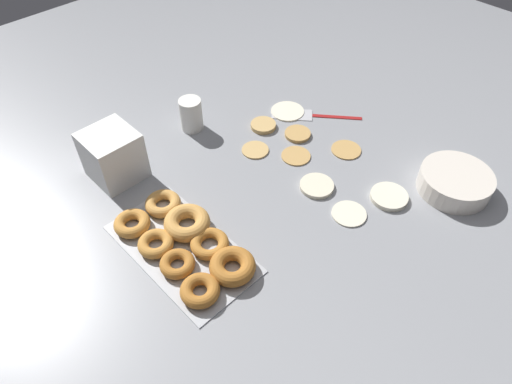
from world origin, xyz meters
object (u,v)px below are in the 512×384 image
(pancake_1, at_px, (317,186))
(spatula, at_px, (302,115))
(pancake_0, at_px, (298,134))
(pancake_7, at_px, (255,149))
(pancake_2, at_px, (346,149))
(donut_tray, at_px, (186,243))
(pancake_3, at_px, (263,125))
(pancake_5, at_px, (296,155))
(batter_bowl, at_px, (455,182))
(pancake_6, at_px, (389,197))
(paper_cup, at_px, (191,114))
(pancake_4, at_px, (349,213))
(pancake_8, at_px, (288,111))
(container_stack, at_px, (113,155))

(pancake_1, xyz_separation_m, spatula, (-0.25, 0.22, -0.00))
(pancake_0, height_order, pancake_7, pancake_0)
(pancake_2, xyz_separation_m, donut_tray, (-0.05, -0.57, 0.01))
(pancake_3, distance_m, donut_tray, 0.52)
(pancake_5, height_order, batter_bowl, batter_bowl)
(pancake_5, xyz_separation_m, pancake_6, (0.29, 0.05, 0.00))
(batter_bowl, height_order, paper_cup, paper_cup)
(pancake_4, bearing_deg, pancake_8, 153.20)
(pancake_5, xyz_separation_m, pancake_8, (-0.17, 0.14, 0.00))
(pancake_5, distance_m, container_stack, 0.52)
(pancake_2, distance_m, pancake_7, 0.28)
(pancake_4, distance_m, paper_cup, 0.58)
(pancake_2, distance_m, donut_tray, 0.58)
(pancake_3, relative_size, pancake_7, 0.98)
(pancake_3, distance_m, batter_bowl, 0.59)
(pancake_1, xyz_separation_m, pancake_4, (0.12, -0.01, -0.00))
(pancake_7, xyz_separation_m, container_stack, (-0.20, -0.35, 0.07))
(pancake_4, distance_m, pancake_7, 0.36)
(pancake_3, xyz_separation_m, pancake_5, (0.17, -0.03, -0.00))
(pancake_3, distance_m, spatula, 0.14)
(batter_bowl, distance_m, paper_cup, 0.80)
(pancake_6, relative_size, spatula, 0.41)
(batter_bowl, bearing_deg, pancake_7, -150.72)
(pancake_8, bearing_deg, pancake_5, -40.41)
(pancake_3, relative_size, paper_cup, 0.78)
(pancake_0, height_order, pancake_4, pancake_0)
(pancake_7, xyz_separation_m, paper_cup, (-0.22, -0.07, 0.05))
(pancake_3, relative_size, pancake_8, 0.74)
(pancake_0, relative_size, pancake_7, 0.99)
(pancake_3, height_order, pancake_6, same)
(pancake_0, relative_size, pancake_8, 0.74)
(pancake_2, bearing_deg, spatula, 170.46)
(pancake_8, bearing_deg, batter_bowl, 6.72)
(pancake_2, height_order, pancake_3, pancake_3)
(pancake_3, bearing_deg, batter_bowl, 17.93)
(batter_bowl, relative_size, container_stack, 1.35)
(pancake_2, distance_m, pancake_4, 0.26)
(pancake_3, bearing_deg, pancake_6, 3.22)
(batter_bowl, bearing_deg, container_stack, -137.73)
(pancake_5, height_order, spatula, pancake_5)
(pancake_2, bearing_deg, batter_bowl, 14.75)
(batter_bowl, bearing_deg, paper_cup, -154.24)
(pancake_7, distance_m, spatula, 0.23)
(pancake_5, bearing_deg, pancake_2, 56.06)
(pancake_3, relative_size, batter_bowl, 0.41)
(pancake_0, relative_size, pancake_6, 0.80)
(pancake_0, height_order, batter_bowl, batter_bowl)
(pancake_6, bearing_deg, pancake_5, -169.40)
(pancake_0, distance_m, pancake_5, 0.10)
(pancake_5, distance_m, pancake_8, 0.22)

